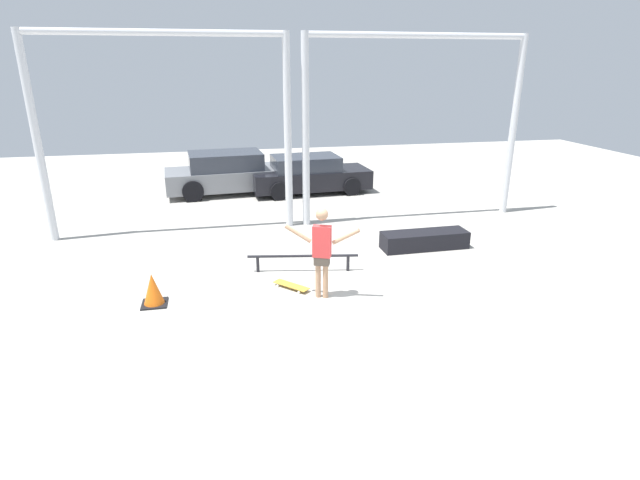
# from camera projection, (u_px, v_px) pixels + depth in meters

# --- Properties ---
(ground_plane) EXTENTS (36.00, 36.00, 0.00)m
(ground_plane) POSITION_uv_depth(u_px,v_px,m) (337.00, 297.00, 9.68)
(ground_plane) COLOR #B2ADA3
(skateboarder) EXTENTS (1.35, 0.61, 1.79)m
(skateboarder) POSITION_uv_depth(u_px,v_px,m) (322.00, 247.00, 9.33)
(skateboarder) COLOR tan
(skateboarder) RESTS_ON ground_plane
(skateboard) EXTENTS (0.70, 0.73, 0.08)m
(skateboard) POSITION_uv_depth(u_px,v_px,m) (291.00, 285.00, 10.02)
(skateboard) COLOR gold
(skateboard) RESTS_ON ground_plane
(grind_box) EXTENTS (2.13, 0.66, 0.42)m
(grind_box) POSITION_uv_depth(u_px,v_px,m) (424.00, 240.00, 12.17)
(grind_box) COLOR black
(grind_box) RESTS_ON ground_plane
(grind_rail) EXTENTS (2.36, 0.46, 0.39)m
(grind_rail) POSITION_uv_depth(u_px,v_px,m) (303.00, 258.00, 10.77)
(grind_rail) COLOR black
(grind_rail) RESTS_ON ground_plane
(canopy_support_left) EXTENTS (6.29, 0.20, 5.05)m
(canopy_support_left) POSITION_uv_depth(u_px,v_px,m) (165.00, 109.00, 12.33)
(canopy_support_left) COLOR silver
(canopy_support_left) RESTS_ON ground_plane
(canopy_support_right) EXTENTS (6.29, 0.20, 5.05)m
(canopy_support_right) POSITION_uv_depth(u_px,v_px,m) (415.00, 105.00, 13.58)
(canopy_support_right) COLOR silver
(canopy_support_right) RESTS_ON ground_plane
(parked_car_grey) EXTENTS (4.56, 2.26, 1.42)m
(parked_car_grey) POSITION_uv_depth(u_px,v_px,m) (230.00, 173.00, 17.28)
(parked_car_grey) COLOR slate
(parked_car_grey) RESTS_ON ground_plane
(parked_car_black) EXTENTS (4.16, 2.03, 1.28)m
(parked_car_black) POSITION_uv_depth(u_px,v_px,m) (309.00, 175.00, 17.37)
(parked_car_black) COLOR black
(parked_car_black) RESTS_ON ground_plane
(traffic_cone) EXTENTS (0.47, 0.47, 0.62)m
(traffic_cone) POSITION_uv_depth(u_px,v_px,m) (153.00, 290.00, 9.28)
(traffic_cone) COLOR black
(traffic_cone) RESTS_ON ground_plane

